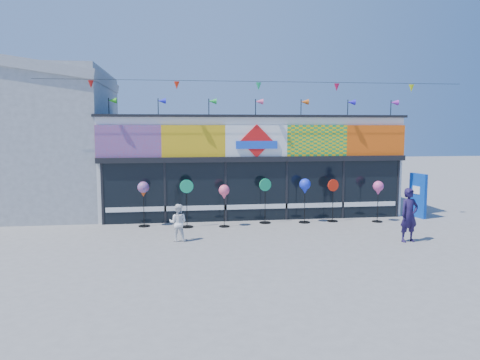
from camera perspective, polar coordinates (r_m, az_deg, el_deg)
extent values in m
plane|color=slate|center=(15.05, 4.18, -7.49)|extent=(80.00, 80.00, 0.00)
cube|color=white|center=(20.58, 0.79, 1.94)|extent=(12.00, 5.00, 4.00)
cube|color=black|center=(18.16, 1.98, -1.37)|extent=(11.60, 0.12, 2.30)
cube|color=black|center=(17.99, 2.02, 2.56)|extent=(12.00, 0.30, 0.20)
cube|color=white|center=(18.22, 1.99, -3.25)|extent=(11.40, 0.10, 0.18)
cube|color=black|center=(20.52, 0.80, 7.66)|extent=(12.20, 5.20, 0.10)
cube|color=black|center=(18.11, -16.43, -1.65)|extent=(0.08, 0.14, 2.30)
cube|color=black|center=(17.90, -9.13, -1.56)|extent=(0.08, 0.14, 2.30)
cube|color=black|center=(17.99, -1.79, -1.44)|extent=(0.08, 0.14, 2.30)
cube|color=black|center=(18.39, 5.67, -1.30)|extent=(0.08, 0.14, 2.30)
cube|color=black|center=(19.05, 12.42, -1.15)|extent=(0.08, 0.14, 2.30)
cube|color=black|center=(19.95, 18.64, -1.00)|extent=(0.08, 0.14, 2.30)
cube|color=red|center=(17.81, -13.44, 4.60)|extent=(2.40, 0.08, 1.20)
cube|color=#EAB113|center=(17.73, -5.68, 4.74)|extent=(2.40, 0.08, 1.20)
cube|color=white|center=(17.98, 2.01, 4.79)|extent=(2.40, 0.08, 1.20)
cube|color=yellow|center=(18.53, 9.37, 4.76)|extent=(2.40, 0.08, 1.20)
cube|color=#FD570D|center=(19.37, 16.20, 4.66)|extent=(2.40, 0.08, 1.20)
cube|color=red|center=(17.92, 2.05, 4.79)|extent=(1.27, 0.06, 1.27)
cube|color=blue|center=(17.90, 2.05, 4.30)|extent=(1.60, 0.05, 0.30)
cube|color=purple|center=(17.99, -11.08, -1.83)|extent=(0.78, 0.03, 0.78)
cube|color=blue|center=(17.92, -7.34, -0.93)|extent=(0.92, 0.03, 0.92)
cube|color=#6027B7|center=(17.94, -3.60, -0.17)|extent=(0.78, 0.03, 0.78)
cube|color=#F0FE15|center=(18.14, 0.12, -1.95)|extent=(0.92, 0.03, 0.92)
cube|color=#189D58|center=(18.29, 3.77, -0.92)|extent=(0.78, 0.03, 0.78)
cube|color=#2319DC|center=(18.54, 7.34, -0.43)|extent=(0.92, 0.03, 0.92)
cube|color=#D14813|center=(18.92, 10.76, -1.48)|extent=(0.78, 0.03, 0.78)
cube|color=#D34413|center=(19.30, 14.09, -0.69)|extent=(0.92, 0.03, 0.92)
cylinder|color=black|center=(18.13, -15.70, 8.52)|extent=(0.03, 0.03, 0.70)
cone|color=#289E18|center=(18.12, -15.28, 9.33)|extent=(0.30, 0.22, 0.22)
cylinder|color=black|center=(17.97, -9.95, 8.69)|extent=(0.03, 0.03, 0.70)
cone|color=#191CD8|center=(17.98, -9.51, 9.49)|extent=(0.30, 0.22, 0.22)
cylinder|color=black|center=(18.00, -3.82, 8.76)|extent=(0.03, 0.03, 0.70)
cone|color=green|center=(18.02, -3.38, 9.56)|extent=(0.30, 0.22, 0.22)
cylinder|color=black|center=(18.21, 1.91, 8.75)|extent=(0.03, 0.03, 0.70)
cone|color=#E94D83|center=(18.25, 2.35, 9.53)|extent=(0.30, 0.22, 0.22)
cylinder|color=black|center=(18.59, 7.45, 8.65)|extent=(0.03, 0.03, 0.70)
cone|color=#CF5613|center=(18.64, 7.88, 9.41)|extent=(0.30, 0.22, 0.22)
cylinder|color=black|center=(19.18, 13.00, 8.47)|extent=(0.03, 0.03, 0.70)
cone|color=#251ADF|center=(19.24, 13.41, 9.20)|extent=(0.30, 0.22, 0.22)
cylinder|color=black|center=(19.88, 17.91, 8.25)|extent=(0.03, 0.03, 0.70)
cone|color=purple|center=(19.95, 18.30, 8.95)|extent=(0.30, 0.22, 0.22)
cylinder|color=black|center=(17.63, 2.28, 11.91)|extent=(16.00, 0.01, 0.01)
cone|color=red|center=(17.61, -17.72, 11.04)|extent=(0.20, 0.20, 0.28)
cone|color=#FF290D|center=(17.36, -7.72, 11.35)|extent=(0.20, 0.20, 0.28)
cone|color=#1BB567|center=(17.62, 2.27, 11.33)|extent=(0.20, 0.20, 0.28)
cone|color=#C4123E|center=(18.37, 11.70, 11.00)|extent=(0.20, 0.20, 0.28)
cone|color=#D1EE14|center=(19.56, 20.16, 10.46)|extent=(0.20, 0.20, 0.28)
cube|color=#ACAFB2|center=(22.42, -25.89, 4.23)|extent=(8.00, 7.00, 6.00)
cube|color=#ACAFB2|center=(22.54, -26.28, 12.12)|extent=(8.18, 7.20, 1.54)
cube|color=#0B40B1|center=(20.12, 20.86, -1.78)|extent=(0.33, 0.90, 1.78)
cube|color=white|center=(20.06, 20.71, -1.15)|extent=(0.12, 0.40, 0.31)
cylinder|color=black|center=(17.58, -11.60, -5.51)|extent=(0.42, 0.42, 0.03)
cylinder|color=black|center=(17.45, -11.65, -3.27)|extent=(0.03, 0.03, 1.36)
sphere|color=#CD4113|center=(17.35, -11.71, -0.88)|extent=(0.42, 0.42, 0.42)
cone|color=#CD4113|center=(17.38, -11.69, -1.74)|extent=(0.21, 0.21, 0.19)
cylinder|color=black|center=(17.20, -6.46, -5.69)|extent=(0.44, 0.44, 0.03)
cylinder|color=black|center=(17.06, -6.49, -3.26)|extent=(0.03, 0.03, 1.44)
cylinder|color=#1BB26C|center=(16.95, -6.53, -0.78)|extent=(0.49, 0.14, 0.49)
cylinder|color=black|center=(17.18, -1.93, -5.67)|extent=(0.39, 0.39, 0.03)
cylinder|color=black|center=(17.06, -1.94, -3.52)|extent=(0.02, 0.02, 1.27)
sphere|color=#F15075|center=(16.95, -1.95, -1.24)|extent=(0.39, 0.39, 0.39)
cone|color=#F15075|center=(16.98, -1.94, -2.06)|extent=(0.20, 0.20, 0.18)
cylinder|color=black|center=(17.85, 3.07, -5.21)|extent=(0.43, 0.43, 0.03)
cylinder|color=black|center=(17.71, 3.08, -2.92)|extent=(0.03, 0.03, 1.41)
cylinder|color=#19A760|center=(17.61, 3.09, -0.59)|extent=(0.47, 0.17, 0.48)
cylinder|color=black|center=(18.06, 7.85, -5.12)|extent=(0.43, 0.43, 0.03)
cylinder|color=black|center=(17.94, 7.89, -2.89)|extent=(0.03, 0.03, 1.39)
sphere|color=#1A30DE|center=(17.83, 7.92, -0.51)|extent=(0.43, 0.43, 0.43)
cone|color=#1A30DE|center=(17.86, 7.91, -1.36)|extent=(0.21, 0.21, 0.19)
cylinder|color=black|center=(18.47, 11.20, -4.92)|extent=(0.42, 0.42, 0.03)
cylinder|color=black|center=(18.35, 11.24, -2.80)|extent=(0.03, 0.03, 1.35)
cylinder|color=#FA240D|center=(18.25, 11.29, -0.64)|extent=(0.46, 0.15, 0.46)
cylinder|color=black|center=(18.80, 16.37, -4.87)|extent=(0.40, 0.40, 0.03)
cylinder|color=black|center=(18.68, 16.44, -2.86)|extent=(0.02, 0.02, 1.30)
sphere|color=#D2468C|center=(18.58, 16.51, -0.73)|extent=(0.40, 0.40, 0.40)
cone|color=#D2468C|center=(18.61, 16.48, -1.49)|extent=(0.20, 0.20, 0.18)
imported|color=#1C133D|center=(15.76, 19.92, -4.04)|extent=(0.69, 0.52, 1.72)
imported|color=white|center=(15.09, -7.56, -5.17)|extent=(0.64, 0.46, 1.20)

